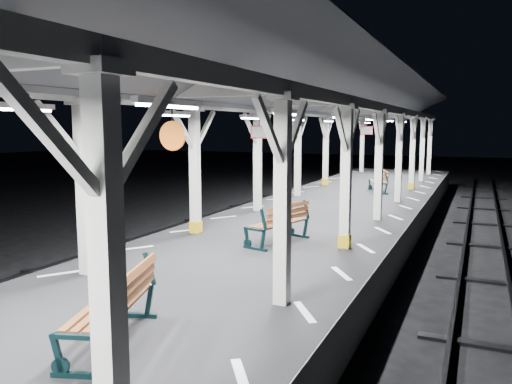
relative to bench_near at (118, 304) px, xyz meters
The scene contains 10 objects.
ground 4.58m from the bench_near, 98.30° to the left, with size 120.00×120.00×0.00m, color black.
platform 4.43m from the bench_near, 98.30° to the left, with size 6.00×50.00×1.00m, color black.
hazard_stripes_left 5.28m from the bench_near, 125.78° to the left, with size 1.00×48.00×0.01m, color silver.
hazard_stripes_right 4.67m from the bench_near, 66.79° to the left, with size 1.00×48.00×0.01m, color silver.
track_left 7.21m from the bench_near, 142.83° to the left, with size 2.20×60.00×0.16m.
track_right 6.28m from the bench_near, 44.24° to the left, with size 2.20×60.00×0.16m.
canopy 5.25m from the bench_near, 98.34° to the left, with size 5.40×49.00×4.65m.
bench_near is the anchor object (origin of this frame).
bench_mid 6.12m from the bench_near, 91.28° to the left, with size 1.10×1.94×0.99m.
bench_far 16.90m from the bench_near, 89.17° to the left, with size 1.15×1.82×0.93m.
Camera 1 is at (4.77, -9.15, 3.79)m, focal length 35.00 mm.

